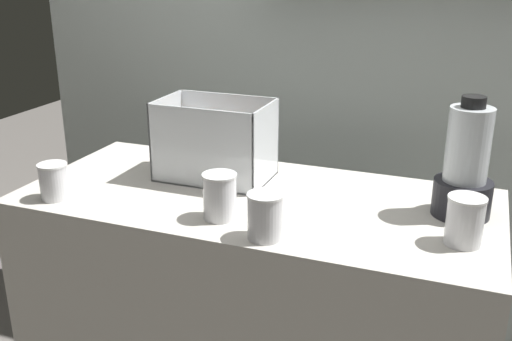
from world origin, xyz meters
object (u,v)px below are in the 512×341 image
carrot_display_bin (217,153)px  juice_cup_mango_right (464,224)px  juice_cup_beet_middle (265,218)px  juice_cup_beet_far_left (54,183)px  blender_pitcher (465,169)px  juice_cup_carrot_left (220,199)px

carrot_display_bin → juice_cup_mango_right: carrot_display_bin is taller
juice_cup_beet_middle → juice_cup_beet_far_left: bearing=178.1°
carrot_display_bin → juice_cup_beet_middle: bearing=-50.1°
blender_pitcher → juice_cup_beet_middle: (-0.45, -0.33, -0.08)m
juice_cup_carrot_left → juice_cup_mango_right: bearing=6.9°
juice_cup_mango_right → juice_cup_beet_far_left: bearing=-173.8°
juice_cup_beet_far_left → juice_cup_carrot_left: size_ratio=0.85×
juice_cup_beet_far_left → juice_cup_beet_middle: (0.66, -0.02, 0.01)m
carrot_display_bin → juice_cup_beet_far_left: 0.50m
carrot_display_bin → juice_cup_beet_middle: 0.46m
blender_pitcher → juice_cup_mango_right: blender_pitcher is taller
juice_cup_beet_middle → carrot_display_bin: bearing=129.9°
blender_pitcher → juice_cup_beet_middle: 0.56m
carrot_display_bin → juice_cup_carrot_left: carrot_display_bin is taller
carrot_display_bin → juice_cup_beet_middle: carrot_display_bin is taller
carrot_display_bin → blender_pitcher: 0.75m
juice_cup_beet_middle → juice_cup_mango_right: 0.49m
juice_cup_beet_middle → juice_cup_mango_right: juice_cup_mango_right is taller
carrot_display_bin → juice_cup_mango_right: (0.76, -0.21, -0.03)m
juice_cup_beet_far_left → juice_cup_mango_right: size_ratio=0.86×
juice_cup_carrot_left → juice_cup_mango_right: 0.63m
juice_cup_beet_far_left → juice_cup_mango_right: (1.13, 0.12, 0.00)m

